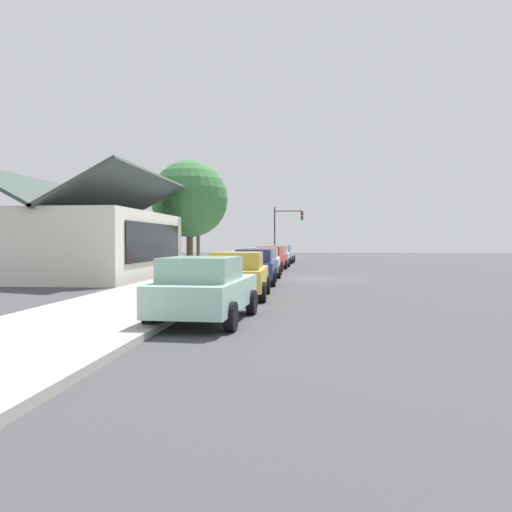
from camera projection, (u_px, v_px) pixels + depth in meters
name	position (u px, v px, depth m)	size (l,w,h in m)	color
ground_plane	(315.00, 279.00, 28.02)	(120.00, 120.00, 0.00)	#424244
sidewalk_curb	(209.00, 276.00, 28.57)	(60.00, 4.20, 0.16)	#A3A099
car_seafoam	(205.00, 289.00, 13.04)	(4.55, 2.22, 1.59)	#9ED1BC
car_mustard	(238.00, 274.00, 18.52)	(4.58, 2.14, 1.59)	gold
car_navy	(255.00, 266.00, 24.43)	(4.45, 2.08, 1.59)	navy
car_silver	(262.00, 262.00, 29.55)	(4.95, 2.21, 1.59)	silver
car_cherry	(271.00, 258.00, 35.64)	(4.86, 2.11, 1.59)	red
car_ivory	(278.00, 256.00, 41.41)	(4.49, 1.98, 1.59)	silver
car_skyblue	(282.00, 254.00, 47.12)	(4.42, 2.21, 1.59)	#8CB7E0
storefront_building	(89.00, 242.00, 28.71)	(12.31, 7.52, 5.52)	silver
shade_tree	(190.00, 199.00, 36.84)	(5.26, 5.26, 7.47)	brown
traffic_light_main	(286.00, 225.00, 51.31)	(0.37, 2.79, 5.20)	#383833
utility_pole_wooden	(198.00, 213.00, 38.36)	(1.80, 0.24, 7.50)	brown
fire_hydrant_red	(241.00, 266.00, 31.12)	(0.22, 0.22, 0.71)	red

